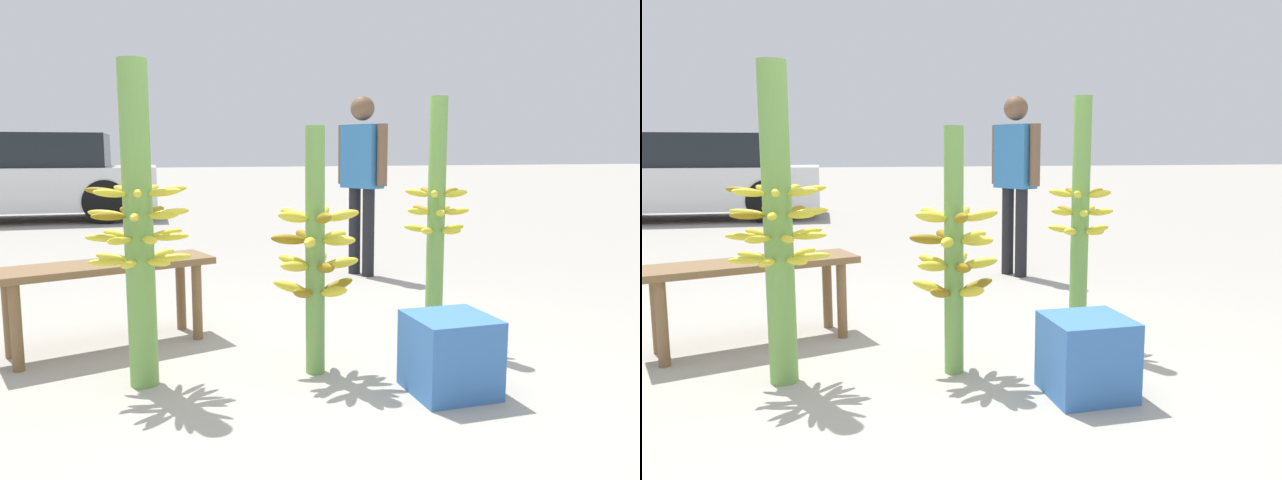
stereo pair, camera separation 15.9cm
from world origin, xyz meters
TOP-DOWN VIEW (x-y plane):
  - ground_plane at (0.00, 0.00)m, footprint 80.00×80.00m
  - banana_stalk_left at (-0.78, 0.20)m, footprint 0.49×0.49m
  - banana_stalk_center at (0.08, 0.12)m, footprint 0.46×0.46m
  - banana_stalk_right at (0.91, 0.40)m, footprint 0.38×0.38m
  - vendor_person at (1.23, 2.45)m, footprint 0.33×0.57m
  - market_bench at (-0.96, 0.86)m, footprint 1.28×0.71m
  - parked_car at (-2.38, 8.32)m, footprint 4.24×1.96m
  - produce_crate at (0.61, -0.33)m, footprint 0.38×0.38m

SIDE VIEW (x-z plane):
  - ground_plane at x=0.00m, z-range 0.00..0.00m
  - produce_crate at x=0.61m, z-range 0.00..0.38m
  - market_bench at x=-0.96m, z-range 0.16..0.67m
  - banana_stalk_center at x=0.08m, z-range 0.00..1.27m
  - parked_car at x=-2.38m, z-range -0.02..1.40m
  - banana_stalk_right at x=0.91m, z-range 0.01..1.47m
  - banana_stalk_left at x=-0.78m, z-range 0.00..1.57m
  - vendor_person at x=1.23m, z-range 0.17..1.80m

